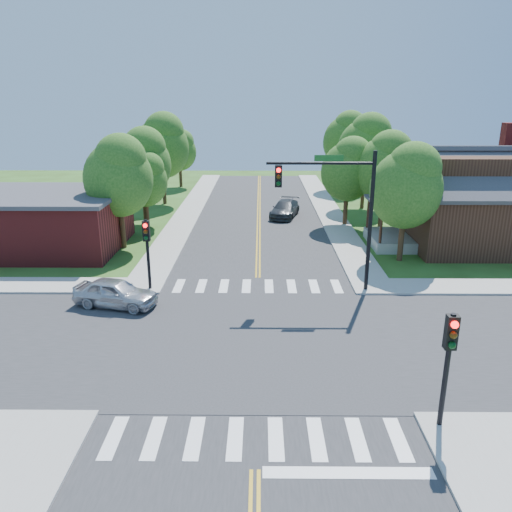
{
  "coord_description": "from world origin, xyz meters",
  "views": [
    {
      "loc": [
        0.12,
        -18.56,
        9.64
      ],
      "look_at": [
        -0.08,
        4.71,
        2.2
      ],
      "focal_mm": 35.0,
      "sensor_mm": 36.0,
      "label": 1
    }
  ],
  "objects_px": {
    "signal_mast_ne": "(338,199)",
    "car_dgrey": "(285,209)",
    "signal_pole_nw": "(147,242)",
    "car_silver": "(115,294)",
    "house_ne": "(486,197)",
    "signal_pole_se": "(449,350)"
  },
  "relations": [
    {
      "from": "signal_mast_ne",
      "to": "car_dgrey",
      "type": "relative_size",
      "value": 1.45
    },
    {
      "from": "signal_mast_ne",
      "to": "signal_pole_nw",
      "type": "xyz_separation_m",
      "value": [
        -9.51,
        -0.01,
        -2.19
      ]
    },
    {
      "from": "car_silver",
      "to": "signal_pole_nw",
      "type": "bearing_deg",
      "value": -15.72
    },
    {
      "from": "house_ne",
      "to": "signal_pole_nw",
      "type": "bearing_deg",
      "value": -157.31
    },
    {
      "from": "signal_pole_se",
      "to": "car_dgrey",
      "type": "bearing_deg",
      "value": 96.97
    },
    {
      "from": "signal_mast_ne",
      "to": "house_ne",
      "type": "height_order",
      "value": "signal_mast_ne"
    },
    {
      "from": "signal_pole_nw",
      "to": "signal_pole_se",
      "type": "bearing_deg",
      "value": -45.0
    },
    {
      "from": "signal_pole_nw",
      "to": "car_dgrey",
      "type": "height_order",
      "value": "signal_pole_nw"
    },
    {
      "from": "house_ne",
      "to": "car_silver",
      "type": "xyz_separation_m",
      "value": [
        -21.9,
        -10.73,
        -2.64
      ]
    },
    {
      "from": "house_ne",
      "to": "signal_mast_ne",
      "type": "bearing_deg",
      "value": -142.32
    },
    {
      "from": "signal_pole_nw",
      "to": "car_silver",
      "type": "xyz_separation_m",
      "value": [
        -1.19,
        -2.08,
        -1.98
      ]
    },
    {
      "from": "signal_mast_ne",
      "to": "house_ne",
      "type": "bearing_deg",
      "value": 37.68
    },
    {
      "from": "signal_mast_ne",
      "to": "car_silver",
      "type": "distance_m",
      "value": 11.67
    },
    {
      "from": "house_ne",
      "to": "car_silver",
      "type": "height_order",
      "value": "house_ne"
    },
    {
      "from": "house_ne",
      "to": "car_dgrey",
      "type": "bearing_deg",
      "value": 147.94
    },
    {
      "from": "house_ne",
      "to": "car_silver",
      "type": "relative_size",
      "value": 3.04
    },
    {
      "from": "signal_mast_ne",
      "to": "car_silver",
      "type": "height_order",
      "value": "signal_mast_ne"
    },
    {
      "from": "signal_pole_se",
      "to": "house_ne",
      "type": "xyz_separation_m",
      "value": [
        9.51,
        19.86,
        0.67
      ]
    },
    {
      "from": "house_ne",
      "to": "signal_pole_se",
      "type": "bearing_deg",
      "value": -115.58
    },
    {
      "from": "signal_pole_nw",
      "to": "car_silver",
      "type": "bearing_deg",
      "value": -119.8
    },
    {
      "from": "car_silver",
      "to": "car_dgrey",
      "type": "xyz_separation_m",
      "value": [
        8.97,
        18.83,
        -0.01
      ]
    },
    {
      "from": "signal_pole_se",
      "to": "signal_pole_nw",
      "type": "distance_m",
      "value": 15.84
    }
  ]
}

